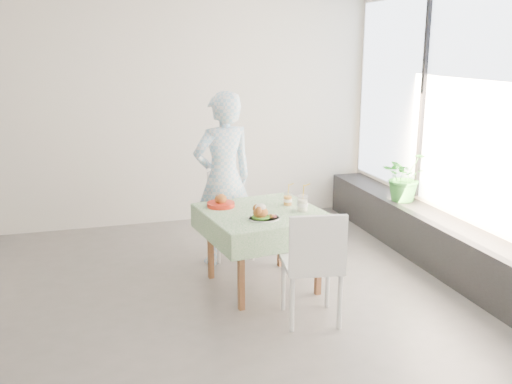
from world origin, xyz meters
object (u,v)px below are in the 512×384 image
object	(u,v)px
cafe_table	(263,240)
juice_cup_orange	(288,199)
chair_far	(231,231)
potted_plant	(404,176)
main_dish	(262,214)
diner	(223,179)
chair_near	(311,287)

from	to	relation	value
cafe_table	juice_cup_orange	distance (m)	0.46
chair_far	potted_plant	xyz separation A→B (m)	(1.98, -0.13, 0.50)
cafe_table	main_dish	bearing A→B (deg)	-107.92
main_dish	diner	bearing A→B (deg)	96.89
chair_near	juice_cup_orange	world-z (taller)	juice_cup_orange
chair_near	diner	size ratio (longest dim) A/B	0.54
chair_near	potted_plant	bearing A→B (deg)	41.39
main_dish	potted_plant	world-z (taller)	potted_plant
cafe_table	juice_cup_orange	world-z (taller)	juice_cup_orange
chair_far	diner	size ratio (longest dim) A/B	0.51
cafe_table	main_dish	world-z (taller)	main_dish
main_dish	chair_far	bearing A→B (deg)	90.28
cafe_table	chair_far	bearing A→B (deg)	95.77
main_dish	juice_cup_orange	distance (m)	0.52
cafe_table	juice_cup_orange	bearing A→B (deg)	22.47
diner	juice_cup_orange	bearing A→B (deg)	115.28
diner	juice_cup_orange	world-z (taller)	diner
chair_near	diner	bearing A→B (deg)	104.40
chair_near	main_dish	size ratio (longest dim) A/B	3.40
chair_far	main_dish	size ratio (longest dim) A/B	3.21
chair_far	chair_near	bearing A→B (deg)	-80.62
cafe_table	potted_plant	world-z (taller)	potted_plant
diner	potted_plant	distance (m)	2.10
chair_near	juice_cup_orange	distance (m)	1.03
diner	main_dish	xyz separation A→B (m)	(0.12, -0.98, -0.10)
cafe_table	diner	bearing A→B (deg)	105.49
cafe_table	diner	size ratio (longest dim) A/B	0.66
diner	potted_plant	size ratio (longest dim) A/B	3.14
diner	main_dish	size ratio (longest dim) A/B	6.31
chair_far	diner	distance (m)	0.64
chair_near	diner	distance (m)	1.65
chair_far	juice_cup_orange	distance (m)	0.99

